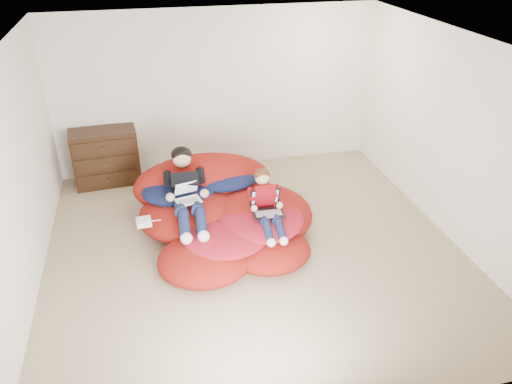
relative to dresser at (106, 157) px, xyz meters
name	(u,v)px	position (x,y,z in m)	size (l,w,h in m)	color
room_shell	(254,234)	(1.78, -2.24, -0.21)	(5.10, 5.10, 2.77)	tan
dresser	(106,157)	(0.00, 0.00, 0.00)	(0.99, 0.58, 0.86)	black
beanbag_pile	(222,212)	(1.48, -1.73, -0.16)	(2.29, 2.31, 0.89)	#A01912
cream_pillow	(169,170)	(0.88, -1.04, 0.19)	(0.40, 0.25, 0.25)	silver
older_boy	(186,187)	(1.05, -1.68, 0.24)	(0.37, 1.33, 0.71)	black
younger_boy	(266,202)	(1.96, -2.15, 0.17)	(0.27, 0.90, 0.62)	maroon
laptop_white	(188,195)	(1.05, -1.82, 0.20)	(0.33, 0.37, 0.20)	white
laptop_black	(267,206)	(1.96, -2.18, 0.13)	(0.38, 0.36, 0.26)	black
power_adapter	(144,222)	(0.49, -1.98, -0.01)	(0.17, 0.17, 0.07)	white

